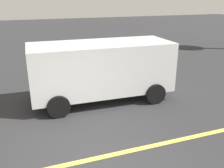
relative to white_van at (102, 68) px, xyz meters
name	(u,v)px	position (x,y,z in m)	size (l,w,h in m)	color
ground_plane	(94,159)	(-1.36, -3.53, -1.27)	(80.00, 80.00, 0.00)	#2D2D30
lane_marking_centre	(195,136)	(1.64, -3.53, -1.26)	(28.00, 0.16, 0.01)	#E0D14C
white_van	(102,68)	(0.00, 0.00, 0.00)	(5.25, 2.38, 2.20)	white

